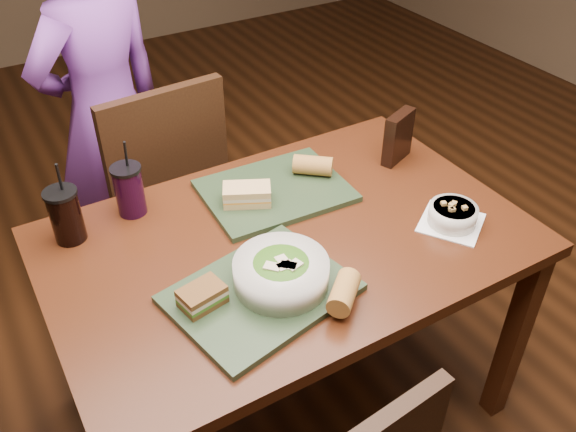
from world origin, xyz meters
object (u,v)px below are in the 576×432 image
(soup_bowl, at_px, (453,215))
(sandwich_far, at_px, (247,194))
(dining_table, at_px, (288,261))
(sandwich_near, at_px, (202,296))
(cup_cola, at_px, (66,215))
(diner, at_px, (107,115))
(cup_berry, at_px, (129,190))
(tray_far, at_px, (275,191))
(tray_near, at_px, (261,293))
(chip_bag, at_px, (398,137))
(baguette_far, at_px, (313,165))
(baguette_near, at_px, (344,292))
(salad_bowl, at_px, (281,271))
(chair_far, at_px, (164,191))

(soup_bowl, height_order, sandwich_far, sandwich_far)
(dining_table, relative_size, sandwich_near, 11.20)
(cup_cola, bearing_deg, diner, 65.47)
(soup_bowl, distance_m, sandwich_far, 0.58)
(diner, distance_m, cup_berry, 0.64)
(dining_table, bearing_deg, tray_far, 70.21)
(soup_bowl, xyz_separation_m, cup_cola, (-0.94, 0.48, 0.05))
(tray_near, distance_m, chip_bag, 0.76)
(tray_near, height_order, baguette_far, baguette_far)
(tray_near, relative_size, sandwich_far, 2.70)
(tray_near, bearing_deg, chip_bag, 25.84)
(dining_table, xyz_separation_m, diner, (-0.22, 0.95, 0.09))
(tray_far, height_order, sandwich_near, sandwich_near)
(baguette_near, bearing_deg, salad_bowl, 126.73)
(salad_bowl, relative_size, sandwich_near, 2.02)
(diner, relative_size, tray_near, 3.56)
(chair_far, height_order, cup_cola, cup_cola)
(diner, bearing_deg, dining_table, 82.17)
(salad_bowl, bearing_deg, tray_far, 62.56)
(baguette_near, bearing_deg, diner, 98.78)
(salad_bowl, height_order, baguette_far, salad_bowl)
(chip_bag, bearing_deg, baguette_near, -160.80)
(chair_far, distance_m, cup_cola, 0.61)
(dining_table, bearing_deg, cup_berry, 135.35)
(sandwich_near, height_order, chip_bag, chip_bag)
(tray_far, xyz_separation_m, cup_cola, (-0.59, 0.10, 0.07))
(chair_far, xyz_separation_m, cup_berry, (-0.20, -0.34, 0.28))
(tray_near, distance_m, sandwich_far, 0.37)
(dining_table, relative_size, sandwich_far, 8.35)
(sandwich_near, xyz_separation_m, baguette_near, (0.29, -0.16, 0.00))
(salad_bowl, distance_m, chip_bag, 0.71)
(diner, relative_size, chip_bag, 9.02)
(tray_far, relative_size, chip_bag, 2.53)
(chair_far, distance_m, sandwich_near, 0.86)
(tray_near, xyz_separation_m, cup_cola, (-0.34, 0.46, 0.07))
(sandwich_far, xyz_separation_m, cup_berry, (-0.30, 0.15, 0.03))
(chair_far, height_order, soup_bowl, chair_far)
(tray_far, bearing_deg, dining_table, -109.79)
(salad_bowl, bearing_deg, cup_berry, 113.10)
(baguette_far, distance_m, chip_bag, 0.30)
(chair_far, xyz_separation_m, soup_bowl, (0.55, -0.85, 0.24))
(diner, distance_m, salad_bowl, 1.12)
(chair_far, distance_m, salad_bowl, 0.88)
(tray_near, relative_size, sandwich_near, 3.62)
(sandwich_near, distance_m, baguette_far, 0.63)
(dining_table, distance_m, chair_far, 0.69)
(tray_near, distance_m, sandwich_near, 0.15)
(dining_table, height_order, baguette_far, baguette_far)
(dining_table, bearing_deg, chip_bag, 18.06)
(dining_table, height_order, chip_bag, chip_bag)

